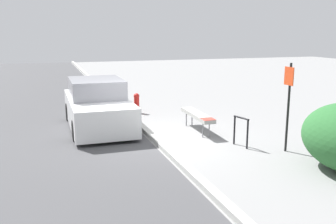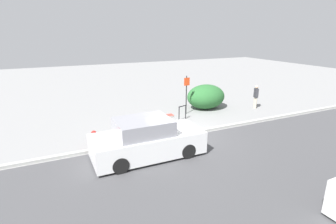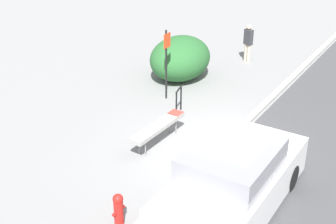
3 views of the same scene
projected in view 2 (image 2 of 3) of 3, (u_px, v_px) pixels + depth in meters
name	position (u px, v px, depth m)	size (l,w,h in m)	color
ground_plane	(178.00, 136.00, 12.44)	(60.00, 60.00, 0.00)	gray
road_strip	(255.00, 195.00, 7.98)	(60.00, 10.00, 0.01)	#424244
curb	(178.00, 135.00, 12.42)	(60.00, 0.20, 0.13)	#A8A8A3
bench	(155.00, 118.00, 13.43)	(2.09, 0.43, 0.58)	gray
bike_rack	(182.00, 111.00, 14.61)	(0.54, 0.19, 0.83)	black
sign_post	(186.00, 91.00, 15.43)	(0.36, 0.08, 2.30)	black
fire_hydrant	(94.00, 138.00, 11.14)	(0.36, 0.22, 0.77)	red
shrub_hedge	(206.00, 97.00, 16.74)	(2.50, 2.00, 1.55)	#28602D
pedestrian	(256.00, 96.00, 16.76)	(0.30, 0.39, 1.51)	#B7AD99
parked_car_near	(147.00, 140.00, 10.27)	(4.35, 1.87, 1.57)	black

